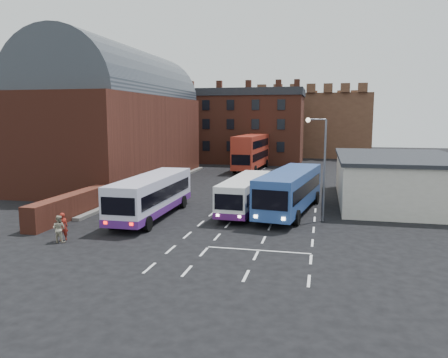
% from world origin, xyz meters
% --- Properties ---
extents(ground, '(180.00, 180.00, 0.00)m').
position_xyz_m(ground, '(0.00, 0.00, 0.00)').
color(ground, black).
extents(railway_station, '(12.00, 28.00, 16.00)m').
position_xyz_m(railway_station, '(-15.50, 21.00, 7.64)').
color(railway_station, '#602B1E').
rests_on(railway_station, ground).
extents(forecourt_wall, '(1.20, 10.00, 1.80)m').
position_xyz_m(forecourt_wall, '(-10.20, 2.00, 0.90)').
color(forecourt_wall, '#602B1E').
rests_on(forecourt_wall, ground).
extents(cream_building, '(10.40, 16.40, 4.25)m').
position_xyz_m(cream_building, '(15.00, 14.00, 2.16)').
color(cream_building, beige).
rests_on(cream_building, ground).
extents(brick_terrace, '(22.00, 10.00, 11.00)m').
position_xyz_m(brick_terrace, '(-6.00, 46.00, 5.50)').
color(brick_terrace, brown).
rests_on(brick_terrace, ground).
extents(castle_keep, '(22.00, 22.00, 12.00)m').
position_xyz_m(castle_keep, '(6.00, 66.00, 6.00)').
color(castle_keep, brown).
rests_on(castle_keep, ground).
extents(bus_white_outbound, '(3.01, 11.62, 3.16)m').
position_xyz_m(bus_white_outbound, '(-4.21, 3.63, 1.87)').
color(bus_white_outbound, silver).
rests_on(bus_white_outbound, ground).
extents(bus_white_inbound, '(3.00, 10.32, 2.78)m').
position_xyz_m(bus_white_inbound, '(2.44, 7.04, 1.64)').
color(bus_white_inbound, white).
rests_on(bus_white_inbound, ground).
extents(bus_blue, '(4.59, 12.66, 3.38)m').
position_xyz_m(bus_blue, '(6.00, 7.46, 1.99)').
color(bus_blue, '#29498D').
rests_on(bus_blue, ground).
extents(bus_red_double, '(3.71, 12.75, 5.04)m').
position_xyz_m(bus_red_double, '(-1.64, 34.95, 2.68)').
color(bus_red_double, '#A52E1E').
rests_on(bus_red_double, ground).
extents(street_lamp, '(1.49, 0.62, 7.58)m').
position_xyz_m(street_lamp, '(8.35, 5.07, 4.57)').
color(street_lamp, slate).
rests_on(street_lamp, ground).
extents(pedestrian_red, '(0.76, 0.74, 1.77)m').
position_xyz_m(pedestrian_red, '(-7.18, -3.69, 0.88)').
color(pedestrian_red, maroon).
rests_on(pedestrian_red, ground).
extents(pedestrian_beige, '(0.84, 0.66, 1.70)m').
position_xyz_m(pedestrian_beige, '(-7.17, -4.08, 0.85)').
color(pedestrian_beige, tan).
rests_on(pedestrian_beige, ground).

